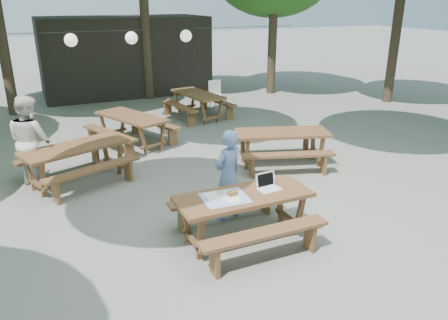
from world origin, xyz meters
name	(u,v)px	position (x,y,z in m)	size (l,w,h in m)	color
ground	(230,202)	(0.00, 0.00, 0.00)	(80.00, 80.00, 0.00)	slate
pavilion	(124,55)	(0.50, 10.50, 1.40)	(6.00, 3.00, 2.80)	black
main_picnic_table	(243,217)	(-0.38, -1.27, 0.39)	(2.00, 1.58, 0.75)	#502D1C
picnic_table_nw	(77,163)	(-2.36, 2.08, 0.39)	(2.33, 2.14, 0.75)	#502D1C
picnic_table_ne	(281,147)	(1.82, 1.24, 0.39)	(2.30, 2.09, 0.75)	#502D1C
picnic_table_far_w	(132,130)	(-0.82, 3.92, 0.39)	(2.20, 2.37, 0.75)	#502D1C
picnic_table_far_e	(198,105)	(1.62, 5.72, 0.39)	(1.85, 2.12, 0.75)	#502D1C
woman	(228,175)	(-0.29, -0.54, 0.76)	(0.56, 0.36, 1.52)	#6F89CB
second_person	(30,140)	(-3.12, 2.37, 0.88)	(0.86, 0.67, 1.76)	silver
plastic_chair	(217,101)	(2.63, 6.57, 0.26)	(0.47, 0.47, 0.90)	silver
laptop	(268,185)	(0.04, -1.23, 0.81)	(0.35, 0.29, 0.24)	white
tabletop_clutter	(226,197)	(-0.66, -1.26, 0.76)	(0.69, 0.59, 0.08)	#3C7DCE
paper_lanterns	(132,38)	(-0.19, 6.00, 2.40)	(9.00, 0.34, 0.38)	black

